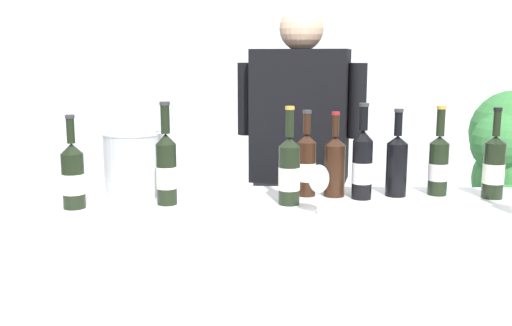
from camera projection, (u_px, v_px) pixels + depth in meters
name	position (u px, v px, depth m)	size (l,w,h in m)	color
wall_back	(282.00, 62.00, 4.54)	(8.00, 0.10, 2.80)	silver
wine_bottle_0	(166.00, 168.00, 2.06)	(0.07, 0.07, 0.36)	black
wine_bottle_1	(397.00, 163.00, 2.19)	(0.08, 0.08, 0.33)	black
wine_bottle_2	(73.00, 176.00, 2.01)	(0.08, 0.08, 0.32)	black
wine_bottle_4	(438.00, 164.00, 2.20)	(0.07, 0.07, 0.34)	black
wine_bottle_5	(494.00, 167.00, 2.15)	(0.08, 0.08, 0.33)	black
wine_bottle_6	(335.00, 164.00, 2.18)	(0.08, 0.08, 0.32)	black
wine_bottle_7	(362.00, 164.00, 2.14)	(0.07, 0.07, 0.35)	black
wine_bottle_8	(306.00, 164.00, 2.19)	(0.07, 0.07, 0.32)	black
wine_bottle_9	(289.00, 170.00, 2.06)	(0.08, 0.08, 0.35)	black
wine_glass	(319.00, 181.00, 1.92)	(0.08, 0.08, 0.17)	silver
ice_bucket	(134.00, 163.00, 2.22)	(0.23, 0.23, 0.24)	silver
person_server	(299.00, 197.00, 2.70)	(0.57, 0.32, 1.66)	black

